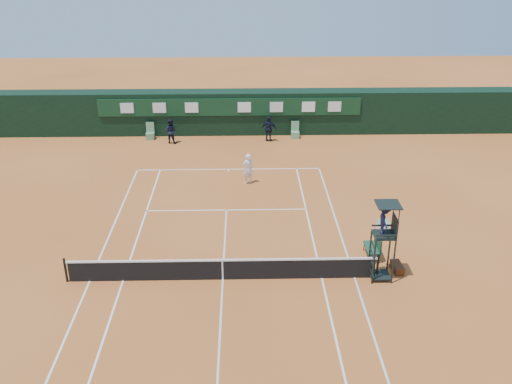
% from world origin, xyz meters
% --- Properties ---
extents(ground, '(90.00, 90.00, 0.00)m').
position_xyz_m(ground, '(0.00, 0.00, 0.00)').
color(ground, '#C5692E').
rests_on(ground, ground).
extents(court_lines, '(11.05, 23.85, 0.01)m').
position_xyz_m(court_lines, '(0.00, 0.00, 0.01)').
color(court_lines, white).
rests_on(court_lines, ground).
extents(tennis_net, '(12.90, 0.10, 1.10)m').
position_xyz_m(tennis_net, '(0.00, 0.00, 0.51)').
color(tennis_net, black).
rests_on(tennis_net, ground).
extents(back_wall, '(40.00, 1.65, 3.00)m').
position_xyz_m(back_wall, '(0.00, 18.74, 1.51)').
color(back_wall, black).
rests_on(back_wall, ground).
extents(linesman_chair_left, '(0.55, 0.50, 1.15)m').
position_xyz_m(linesman_chair_left, '(-5.50, 17.48, 0.32)').
color(linesman_chair_left, '#57865F').
rests_on(linesman_chair_left, ground).
extents(linesman_chair_right, '(0.55, 0.50, 1.15)m').
position_xyz_m(linesman_chair_right, '(4.50, 17.48, 0.32)').
color(linesman_chair_right, '#64996A').
rests_on(linesman_chair_right, ground).
extents(umpire_chair, '(0.96, 0.95, 3.42)m').
position_xyz_m(umpire_chair, '(6.50, -0.04, 2.46)').
color(umpire_chair, black).
rests_on(umpire_chair, ground).
extents(player_bench, '(0.56, 1.20, 1.10)m').
position_xyz_m(player_bench, '(6.63, 1.65, 0.60)').
color(player_bench, '#1A412B').
rests_on(player_bench, ground).
extents(tennis_bag, '(0.44, 0.90, 0.33)m').
position_xyz_m(tennis_bag, '(7.38, 0.49, 0.16)').
color(tennis_bag, black).
rests_on(tennis_bag, ground).
extents(cooler, '(0.57, 0.57, 0.65)m').
position_xyz_m(cooler, '(7.49, 3.73, 0.33)').
color(cooler, white).
rests_on(cooler, ground).
extents(tennis_ball, '(0.07, 0.07, 0.07)m').
position_xyz_m(tennis_ball, '(4.19, 5.20, 0.03)').
color(tennis_ball, yellow).
rests_on(tennis_ball, ground).
extents(player, '(0.78, 0.69, 1.78)m').
position_xyz_m(player, '(1.15, 9.81, 0.89)').
color(player, white).
rests_on(player, ground).
extents(ball_kid_left, '(0.95, 0.83, 1.69)m').
position_xyz_m(ball_kid_left, '(-3.97, 16.65, 0.84)').
color(ball_kid_left, black).
rests_on(ball_kid_left, ground).
extents(ball_kid_right, '(1.09, 0.63, 1.75)m').
position_xyz_m(ball_kid_right, '(2.65, 16.85, 0.87)').
color(ball_kid_right, black).
rests_on(ball_kid_right, ground).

